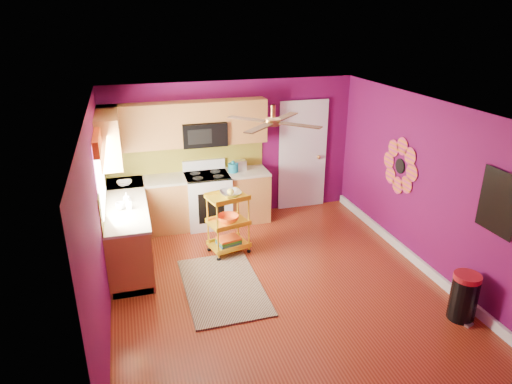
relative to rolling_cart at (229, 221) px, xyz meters
name	(u,v)px	position (x,y,z in m)	size (l,w,h in m)	color
ground	(275,282)	(0.43, -1.05, -0.56)	(5.00, 5.00, 0.00)	maroon
room_envelope	(279,174)	(0.45, -1.05, 1.08)	(4.54, 5.04, 2.52)	#620B49
lower_cabinets	(165,215)	(-0.92, 0.77, -0.12)	(2.81, 2.31, 0.94)	#9B5E2A
electric_range	(208,199)	(-0.12, 1.12, -0.07)	(0.76, 0.66, 1.13)	white
upper_cabinetry	(163,129)	(-0.82, 1.12, 1.24)	(2.80, 2.30, 1.26)	#9B5E2A
left_window	(99,158)	(-1.79, 0.00, 1.18)	(0.08, 1.35, 1.08)	white
panel_door	(302,157)	(1.78, 1.42, 0.47)	(0.95, 0.11, 2.15)	white
right_wall_art	(439,180)	(2.65, -1.39, 0.89)	(0.04, 2.74, 1.04)	black
ceiling_fan	(273,121)	(0.43, -0.85, 1.74)	(1.01, 1.01, 0.26)	#BF8C3F
shag_rug	(223,286)	(-0.31, -0.95, -0.54)	(1.05, 1.71, 0.02)	black
rolling_cart	(229,221)	(0.00, 0.00, 0.00)	(0.68, 0.56, 1.08)	yellow
trash_can	(464,297)	(2.41, -2.46, -0.24)	(0.42, 0.42, 0.63)	black
teal_kettle	(233,168)	(0.36, 1.15, 0.47)	(0.18, 0.18, 0.21)	#126888
toaster	(240,165)	(0.50, 1.23, 0.47)	(0.22, 0.15, 0.18)	beige
soap_bottle_a	(129,203)	(-1.47, -0.01, 0.48)	(0.09, 0.09, 0.19)	#EA3F72
soap_bottle_b	(127,197)	(-1.49, 0.26, 0.46)	(0.12, 0.12, 0.15)	white
counter_dish	(124,183)	(-1.51, 1.02, 0.42)	(0.25, 0.25, 0.06)	white
counter_cup	(120,206)	(-1.59, 0.00, 0.44)	(0.13, 0.13, 0.11)	white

